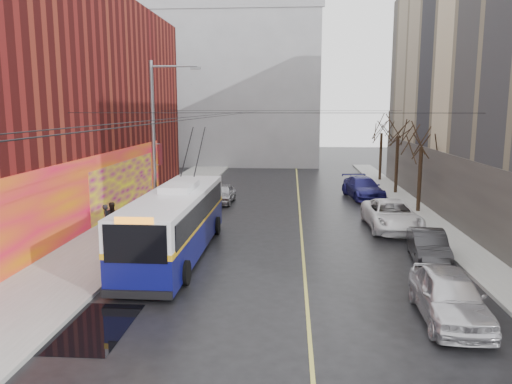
% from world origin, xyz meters
% --- Properties ---
extents(ground, '(140.00, 140.00, 0.00)m').
position_xyz_m(ground, '(0.00, 0.00, 0.00)').
color(ground, black).
rests_on(ground, ground).
extents(sidewalk_left, '(4.00, 60.00, 0.15)m').
position_xyz_m(sidewalk_left, '(-8.00, 12.00, 0.07)').
color(sidewalk_left, gray).
rests_on(sidewalk_left, ground).
extents(sidewalk_right, '(2.00, 60.00, 0.15)m').
position_xyz_m(sidewalk_right, '(9.00, 12.00, 0.07)').
color(sidewalk_right, gray).
rests_on(sidewalk_right, ground).
extents(lane_line, '(0.12, 50.00, 0.01)m').
position_xyz_m(lane_line, '(1.50, 14.00, 0.00)').
color(lane_line, '#BFB74C').
rests_on(lane_line, ground).
extents(building_left, '(12.11, 36.00, 14.00)m').
position_xyz_m(building_left, '(-15.99, 13.99, 6.99)').
color(building_left, '#531110').
rests_on(building_left, ground).
extents(building_far, '(20.50, 12.10, 18.00)m').
position_xyz_m(building_far, '(-6.00, 44.99, 9.02)').
color(building_far, gray).
rests_on(building_far, ground).
extents(streetlight_pole, '(2.65, 0.60, 9.00)m').
position_xyz_m(streetlight_pole, '(-6.14, 10.00, 4.85)').
color(streetlight_pole, slate).
rests_on(streetlight_pole, ground).
extents(catenary_wires, '(18.00, 60.00, 0.22)m').
position_xyz_m(catenary_wires, '(-2.54, 14.77, 6.25)').
color(catenary_wires, black).
extents(tree_near, '(3.20, 3.20, 6.40)m').
position_xyz_m(tree_near, '(9.00, 16.00, 4.98)').
color(tree_near, black).
rests_on(tree_near, ground).
extents(tree_mid, '(3.20, 3.20, 6.68)m').
position_xyz_m(tree_mid, '(9.00, 23.00, 5.25)').
color(tree_mid, black).
rests_on(tree_mid, ground).
extents(tree_far, '(3.20, 3.20, 6.57)m').
position_xyz_m(tree_far, '(9.00, 30.00, 5.14)').
color(tree_far, black).
rests_on(tree_far, ground).
extents(puddle, '(2.30, 3.70, 0.01)m').
position_xyz_m(puddle, '(-5.14, -1.80, 0.00)').
color(puddle, black).
rests_on(puddle, ground).
extents(pigeons_flying, '(3.46, 2.99, 2.29)m').
position_xyz_m(pigeons_flying, '(-2.92, 10.10, 7.30)').
color(pigeons_flying, slate).
extents(trolleybus, '(2.83, 11.82, 5.57)m').
position_xyz_m(trolleybus, '(-4.26, 5.91, 1.55)').
color(trolleybus, '#090B4A').
rests_on(trolleybus, ground).
extents(parked_car_a, '(2.03, 4.74, 1.60)m').
position_xyz_m(parked_car_a, '(5.91, -0.44, 0.80)').
color(parked_car_a, silver).
rests_on(parked_car_a, ground).
extents(parked_car_b, '(1.79, 4.15, 1.33)m').
position_xyz_m(parked_car_b, '(6.93, 5.84, 0.66)').
color(parked_car_b, '#262628').
rests_on(parked_car_b, ground).
extents(parked_car_c, '(2.75, 5.73, 1.57)m').
position_xyz_m(parked_car_c, '(6.45, 11.57, 0.79)').
color(parked_car_c, white).
rests_on(parked_car_c, ground).
extents(parked_car_d, '(3.00, 5.62, 1.55)m').
position_xyz_m(parked_car_d, '(6.23, 21.11, 0.77)').
color(parked_car_d, navy).
rests_on(parked_car_d, ground).
extents(following_car, '(1.70, 3.93, 1.32)m').
position_xyz_m(following_car, '(-3.89, 18.54, 0.66)').
color(following_car, '#9E9DA2').
rests_on(following_car, ground).
extents(pedestrian_a, '(0.52, 0.66, 1.58)m').
position_xyz_m(pedestrian_a, '(-8.54, 8.73, 0.94)').
color(pedestrian_a, black).
rests_on(pedestrian_a, sidewalk_left).
extents(pedestrian_b, '(1.02, 1.00, 1.66)m').
position_xyz_m(pedestrian_b, '(-8.26, 8.93, 0.98)').
color(pedestrian_b, black).
rests_on(pedestrian_b, sidewalk_left).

